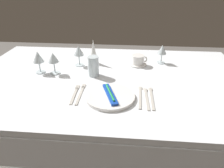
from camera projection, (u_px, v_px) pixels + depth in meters
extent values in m
plane|color=slate|center=(109.00, 158.00, 1.67)|extent=(6.00, 6.00, 0.00)
cube|color=white|center=(108.00, 79.00, 1.33)|extent=(1.80, 1.10, 0.04)
cube|color=white|center=(96.00, 158.00, 0.90)|extent=(1.80, 0.01, 0.18)
cube|color=white|center=(115.00, 62.00, 1.86)|extent=(1.80, 0.01, 0.18)
cylinder|color=brown|center=(30.00, 89.00, 1.96)|extent=(0.07, 0.07, 0.70)
cylinder|color=brown|center=(203.00, 97.00, 1.84)|extent=(0.07, 0.07, 0.70)
cylinder|color=white|center=(110.00, 97.00, 1.09)|extent=(0.26, 0.26, 0.02)
cube|color=blue|center=(110.00, 94.00, 1.08)|extent=(0.10, 0.21, 0.01)
cylinder|color=green|center=(110.00, 92.00, 1.08)|extent=(0.07, 0.16, 0.01)
cube|color=beige|center=(80.00, 95.00, 1.11)|extent=(0.02, 0.19, 0.00)
cube|color=beige|center=(84.00, 86.00, 1.20)|extent=(0.02, 0.04, 0.00)
cube|color=beige|center=(74.00, 96.00, 1.11)|extent=(0.02, 0.17, 0.00)
cube|color=beige|center=(77.00, 87.00, 1.19)|extent=(0.02, 0.04, 0.00)
cube|color=beige|center=(140.00, 98.00, 1.08)|extent=(0.02, 0.20, 0.00)
ellipsoid|color=beige|center=(140.00, 88.00, 1.18)|extent=(0.03, 0.04, 0.01)
cube|color=beige|center=(147.00, 100.00, 1.07)|extent=(0.02, 0.19, 0.00)
ellipsoid|color=beige|center=(145.00, 90.00, 1.16)|extent=(0.03, 0.04, 0.01)
cube|color=beige|center=(152.00, 100.00, 1.07)|extent=(0.01, 0.19, 0.00)
ellipsoid|color=beige|center=(150.00, 89.00, 1.17)|extent=(0.03, 0.04, 0.01)
cylinder|color=white|center=(138.00, 64.00, 1.48)|extent=(0.13, 0.13, 0.01)
cylinder|color=white|center=(138.00, 60.00, 1.46)|extent=(0.09, 0.09, 0.06)
torus|color=white|center=(144.00, 59.00, 1.46)|extent=(0.05, 0.01, 0.05)
cylinder|color=silver|center=(80.00, 65.00, 1.48)|extent=(0.06, 0.06, 0.01)
cylinder|color=silver|center=(79.00, 60.00, 1.46)|extent=(0.01, 0.01, 0.07)
cone|color=silver|center=(79.00, 50.00, 1.43)|extent=(0.07, 0.07, 0.07)
cylinder|color=silver|center=(41.00, 72.00, 1.37)|extent=(0.06, 0.06, 0.01)
cylinder|color=silver|center=(40.00, 67.00, 1.36)|extent=(0.01, 0.01, 0.07)
cone|color=silver|center=(38.00, 57.00, 1.32)|extent=(0.07, 0.07, 0.07)
cylinder|color=silver|center=(55.00, 73.00, 1.36)|extent=(0.07, 0.07, 0.01)
cylinder|color=silver|center=(55.00, 67.00, 1.34)|extent=(0.01, 0.01, 0.07)
cone|color=silver|center=(53.00, 58.00, 1.31)|extent=(0.07, 0.07, 0.06)
cylinder|color=silver|center=(161.00, 62.00, 1.52)|extent=(0.06, 0.06, 0.01)
cylinder|color=silver|center=(161.00, 58.00, 1.50)|extent=(0.01, 0.01, 0.07)
cone|color=silver|center=(162.00, 49.00, 1.47)|extent=(0.06, 0.06, 0.07)
cylinder|color=silver|center=(93.00, 66.00, 1.30)|extent=(0.07, 0.07, 0.13)
cylinder|color=#C68C1E|center=(94.00, 71.00, 1.32)|extent=(0.06, 0.06, 0.06)
cone|color=white|center=(94.00, 52.00, 1.47)|extent=(0.06, 0.06, 0.18)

